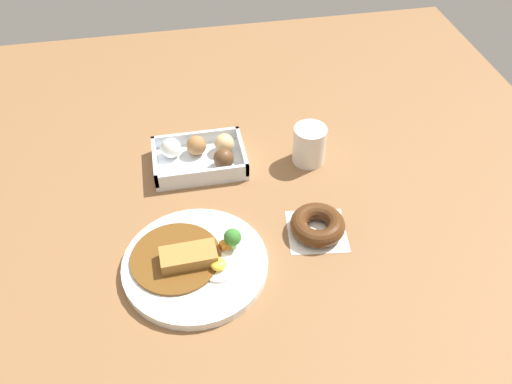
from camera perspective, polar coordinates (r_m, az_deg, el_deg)
name	(u,v)px	position (r m, az deg, el deg)	size (l,w,h in m)	color
ground_plane	(240,208)	(1.11, -1.74, -1.70)	(1.60, 1.60, 0.00)	brown
curry_plate	(194,263)	(1.01, -6.64, -7.54)	(0.27, 0.27, 0.06)	white
donut_box	(201,156)	(1.20, -5.90, 3.90)	(0.20, 0.14, 0.06)	silver
chocolate_ring_donut	(317,225)	(1.06, 6.61, -3.56)	(0.13, 0.13, 0.04)	white
coffee_mug	(309,145)	(1.20, 5.75, 5.07)	(0.07, 0.07, 0.09)	silver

